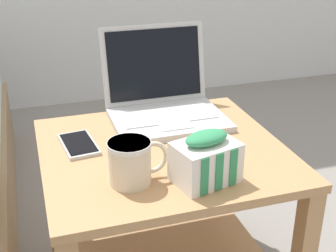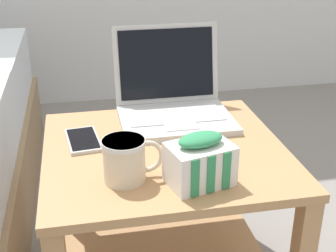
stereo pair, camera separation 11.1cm
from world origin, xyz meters
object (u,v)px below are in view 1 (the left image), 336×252
at_px(laptop, 164,101).
at_px(snack_bag, 206,160).
at_px(cell_phone, 79,144).
at_px(mug_front_left, 131,160).

relative_size(laptop, snack_bag, 2.01).
bearing_deg(cell_phone, mug_front_left, -67.34).
distance_m(snack_bag, cell_phone, 0.36).
bearing_deg(laptop, snack_bag, -92.81).
height_order(mug_front_left, cell_phone, mug_front_left).
relative_size(laptop, mug_front_left, 2.27).
height_order(laptop, mug_front_left, laptop).
height_order(laptop, cell_phone, laptop).
bearing_deg(snack_bag, cell_phone, 133.77).
xyz_separation_m(laptop, snack_bag, (-0.02, -0.37, 0.00)).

